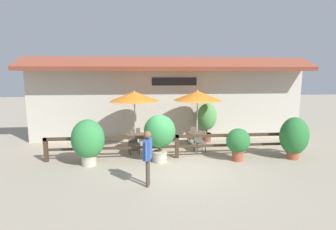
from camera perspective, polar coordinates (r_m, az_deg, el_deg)
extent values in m
plane|color=#9E937F|center=(9.87, 2.74, -11.19)|extent=(60.00, 60.00, 0.00)
cube|color=#BCB7A8|center=(13.52, 0.28, 2.24)|extent=(14.00, 0.40, 3.60)
cube|color=brown|center=(12.89, 0.54, 11.14)|extent=(14.28, 1.48, 0.70)
cube|color=black|center=(13.23, 1.40, 7.30)|extent=(2.26, 0.04, 0.39)
cube|color=#3D2D1E|center=(10.60, 1.97, -4.68)|extent=(10.40, 0.14, 0.11)
cube|color=#3D2D1E|center=(10.71, 1.96, -6.86)|extent=(10.40, 0.10, 0.09)
cube|color=#3D2D1E|center=(11.29, -25.04, -6.91)|extent=(0.14, 0.14, 0.95)
cube|color=#3D2D1E|center=(10.71, 1.96, -6.86)|extent=(0.14, 0.14, 0.95)
cube|color=#3D2D1E|center=(12.44, 26.22, -5.55)|extent=(0.14, 0.14, 0.95)
cylinder|color=#B7B2A8|center=(11.81, -7.22, -2.13)|extent=(0.06, 0.06, 2.27)
cone|color=orange|center=(11.63, -7.35, 4.08)|extent=(2.17, 2.17, 0.42)
sphere|color=#B2ADA3|center=(11.61, -7.37, 5.12)|extent=(0.07, 0.07, 0.07)
cylinder|color=brown|center=(11.90, -7.18, -4.27)|extent=(0.85, 0.85, 0.05)
cylinder|color=#333333|center=(11.99, -7.14, -5.91)|extent=(0.07, 0.07, 0.65)
cylinder|color=#333333|center=(12.08, -7.11, -7.34)|extent=(0.47, 0.47, 0.03)
cube|color=#514C47|center=(11.28, -7.44, -6.27)|extent=(0.51, 0.51, 0.05)
cube|color=#514C47|center=(11.40, -7.65, -4.94)|extent=(0.40, 0.13, 0.40)
cylinder|color=#2D2D2D|center=(11.13, -8.19, -7.76)|extent=(0.04, 0.04, 0.42)
cylinder|color=#2D2D2D|center=(11.20, -6.26, -7.61)|extent=(0.04, 0.04, 0.42)
cylinder|color=#2D2D2D|center=(11.49, -8.54, -7.22)|extent=(0.04, 0.04, 0.42)
cylinder|color=#2D2D2D|center=(11.56, -6.67, -7.08)|extent=(0.04, 0.04, 0.42)
cube|color=#514C47|center=(12.65, -7.01, -4.56)|extent=(0.44, 0.44, 0.05)
cube|color=#514C47|center=(12.41, -7.01, -3.76)|extent=(0.40, 0.05, 0.40)
cylinder|color=#2D2D2D|center=(12.89, -6.15, -5.35)|extent=(0.04, 0.04, 0.42)
cylinder|color=#2D2D2D|center=(12.89, -7.85, -5.39)|extent=(0.04, 0.04, 0.42)
cylinder|color=#2D2D2D|center=(12.53, -6.09, -5.79)|extent=(0.04, 0.04, 0.42)
cylinder|color=#2D2D2D|center=(12.52, -7.84, -5.83)|extent=(0.04, 0.04, 0.42)
cylinder|color=#B7B2A8|center=(12.15, 6.35, -1.79)|extent=(0.06, 0.06, 2.27)
cone|color=orange|center=(11.97, 6.46, 4.24)|extent=(2.17, 2.17, 0.42)
sphere|color=#B2ADA3|center=(11.96, 6.47, 5.25)|extent=(0.07, 0.07, 0.07)
cylinder|color=brown|center=(12.24, 6.31, -3.88)|extent=(0.85, 0.85, 0.05)
cylinder|color=#333333|center=(12.33, 6.28, -5.47)|extent=(0.07, 0.07, 0.65)
cylinder|color=#333333|center=(12.41, 6.26, -6.87)|extent=(0.47, 0.47, 0.03)
cube|color=#514C47|center=(11.59, 6.94, -5.83)|extent=(0.48, 0.48, 0.05)
cube|color=#514C47|center=(11.71, 6.63, -4.54)|extent=(0.40, 0.10, 0.40)
cylinder|color=#2D2D2D|center=(11.42, 6.36, -7.28)|extent=(0.04, 0.04, 0.42)
cylinder|color=#2D2D2D|center=(11.55, 8.14, -7.12)|extent=(0.04, 0.04, 0.42)
cylinder|color=#2D2D2D|center=(11.76, 5.71, -6.78)|extent=(0.04, 0.04, 0.42)
cylinder|color=#2D2D2D|center=(11.89, 7.45, -6.63)|extent=(0.04, 0.04, 0.42)
cube|color=#514C47|center=(12.99, 5.36, -4.16)|extent=(0.46, 0.46, 0.05)
cube|color=#514C47|center=(12.77, 5.62, -3.37)|extent=(0.40, 0.08, 0.40)
cylinder|color=#2D2D2D|center=(13.28, 5.89, -4.92)|extent=(0.04, 0.04, 0.42)
cylinder|color=#2D2D2D|center=(13.17, 4.31, -5.01)|extent=(0.04, 0.04, 0.42)
cylinder|color=#2D2D2D|center=(12.93, 6.40, -5.32)|extent=(0.04, 0.04, 0.42)
cylinder|color=#2D2D2D|center=(12.82, 4.78, -5.42)|extent=(0.04, 0.04, 0.42)
cylinder|color=#B7AD99|center=(10.40, -16.82, -9.41)|extent=(0.54, 0.54, 0.38)
cylinder|color=#B7AD99|center=(10.35, -16.86, -8.52)|extent=(0.58, 0.58, 0.04)
ellipsoid|color=#338442|center=(10.18, -17.03, -5.03)|extent=(1.21, 1.09, 1.48)
cylinder|color=#9E4C33|center=(10.80, 14.89, -8.56)|extent=(0.43, 0.43, 0.40)
cylinder|color=#9E4C33|center=(10.75, 14.93, -7.63)|extent=(0.46, 0.46, 0.04)
ellipsoid|color=#287033|center=(10.63, 15.02, -5.41)|extent=(0.93, 0.84, 0.97)
cylinder|color=#9E4C33|center=(11.82, 25.50, -7.87)|extent=(0.48, 0.48, 0.30)
cylinder|color=#9E4C33|center=(11.79, 25.54, -7.26)|extent=(0.51, 0.51, 0.04)
ellipsoid|color=#287033|center=(11.63, 25.77, -4.12)|extent=(1.13, 1.02, 1.51)
cylinder|color=#B7AD99|center=(10.34, -1.82, -9.03)|extent=(0.55, 0.55, 0.41)
cylinder|color=#B7AD99|center=(10.28, -1.82, -8.05)|extent=(0.59, 0.59, 0.04)
cylinder|color=brown|center=(10.22, -1.83, -6.92)|extent=(0.10, 0.10, 0.38)
ellipsoid|color=#338442|center=(10.07, -1.84, -3.55)|extent=(1.21, 1.09, 1.27)
cylinder|color=brown|center=(13.49, 8.36, -4.78)|extent=(0.45, 0.45, 0.40)
cylinder|color=brown|center=(13.45, 8.38, -4.03)|extent=(0.49, 0.49, 0.04)
cylinder|color=brown|center=(13.40, 8.40, -3.10)|extent=(0.08, 0.08, 0.40)
ellipsoid|color=#4C934C|center=(13.28, 8.46, -0.35)|extent=(0.97, 0.87, 1.34)
cylinder|color=#42382D|center=(8.27, -4.30, -12.14)|extent=(0.10, 0.10, 0.86)
cylinder|color=#42382D|center=(8.11, -4.51, -12.57)|extent=(0.10, 0.10, 0.86)
cube|color=#33569E|center=(7.95, -4.47, -7.39)|extent=(0.30, 0.50, 0.61)
cylinder|color=#33569E|center=(8.20, -4.14, -6.87)|extent=(0.08, 0.08, 0.58)
cylinder|color=#33569E|center=(7.70, -4.83, -7.95)|extent=(0.08, 0.08, 0.58)
sphere|color=brown|center=(7.84, -4.51, -4.34)|extent=(0.23, 0.23, 0.23)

